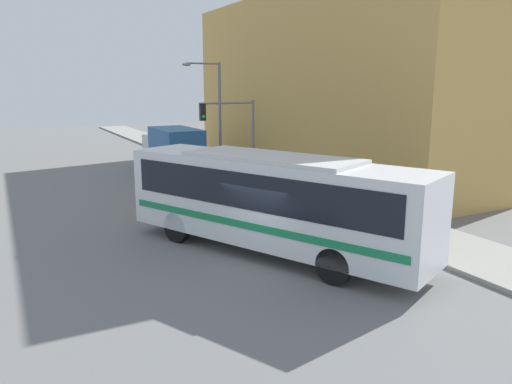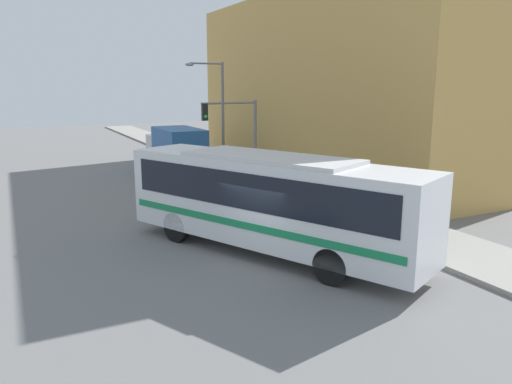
% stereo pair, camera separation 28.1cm
% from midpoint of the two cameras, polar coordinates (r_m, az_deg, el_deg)
% --- Properties ---
extents(ground_plane, '(120.00, 120.00, 0.00)m').
position_cam_midpoint_polar(ground_plane, '(16.43, 1.92, -7.84)').
color(ground_plane, slate).
extents(sidewalk, '(3.35, 70.00, 0.14)m').
position_cam_midpoint_polar(sidewalk, '(36.62, -4.47, 3.44)').
color(sidewalk, gray).
rests_on(sidewalk, ground_plane).
extents(building_facade, '(6.00, 24.53, 11.12)m').
position_cam_midpoint_polar(building_facade, '(32.43, 7.86, 11.97)').
color(building_facade, tan).
rests_on(building_facade, ground_plane).
extents(city_bus, '(6.85, 11.03, 3.36)m').
position_cam_midpoint_polar(city_bus, '(16.60, 2.01, -0.60)').
color(city_bus, silver).
rests_on(city_bus, ground_plane).
extents(delivery_truck, '(2.36, 6.60, 2.86)m').
position_cam_midpoint_polar(delivery_truck, '(33.46, -8.90, 5.09)').
color(delivery_truck, '#265999').
rests_on(delivery_truck, ground_plane).
extents(fire_hydrant, '(0.27, 0.37, 0.77)m').
position_cam_midpoint_polar(fire_hydrant, '(21.79, 9.31, -1.50)').
color(fire_hydrant, gold).
rests_on(fire_hydrant, sidewalk).
extents(traffic_light_pole, '(3.28, 0.35, 4.64)m').
position_cam_midpoint_polar(traffic_light_pole, '(27.66, -2.04, 7.51)').
color(traffic_light_pole, slate).
rests_on(traffic_light_pole, sidewalk).
extents(parking_meter, '(0.14, 0.14, 1.31)m').
position_cam_midpoint_polar(parking_meter, '(27.80, 0.56, 2.68)').
color(parking_meter, slate).
rests_on(parking_meter, sidewalk).
extents(street_lamp, '(2.55, 0.28, 6.86)m').
position_cam_midpoint_polar(street_lamp, '(32.49, -4.13, 9.72)').
color(street_lamp, slate).
rests_on(street_lamp, sidewalk).
extents(pedestrian_near_corner, '(0.34, 0.34, 1.63)m').
position_cam_midpoint_polar(pedestrian_near_corner, '(22.76, 10.53, 0.18)').
color(pedestrian_near_corner, '#47382D').
rests_on(pedestrian_near_corner, sidewalk).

